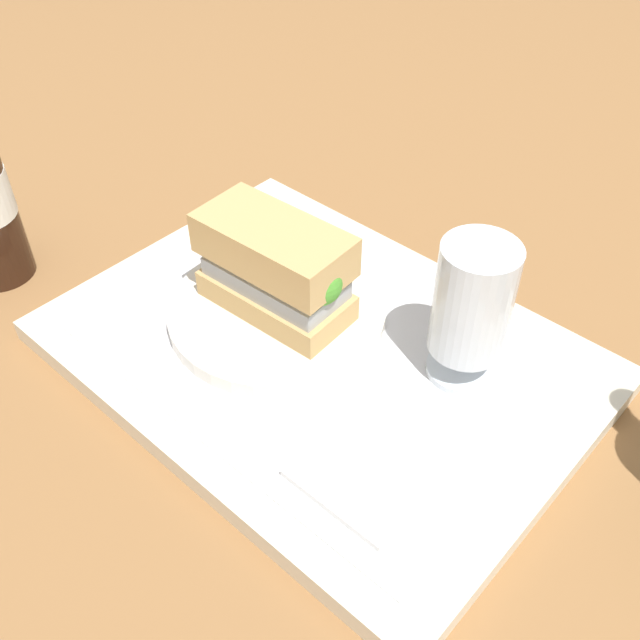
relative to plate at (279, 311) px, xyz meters
The scene contains 7 objects.
ground_plane 0.06m from the plate, ahead, with size 3.00×3.00×0.00m, color olive.
tray 0.05m from the plate, ahead, with size 0.44×0.32×0.02m, color beige.
placemat 0.05m from the plate, ahead, with size 0.38×0.27×0.00m, color silver.
plate is the anchor object (origin of this frame).
sandwich 0.05m from the plate, ahead, with size 0.14×0.07×0.08m.
beer_glass 0.18m from the plate, 18.59° to the left, with size 0.06×0.06×0.12m.
napkin_folded 0.18m from the plate, 27.21° to the right, with size 0.09×0.07×0.01m, color white.
Camera 1 is at (0.30, -0.33, 0.46)m, focal length 41.12 mm.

